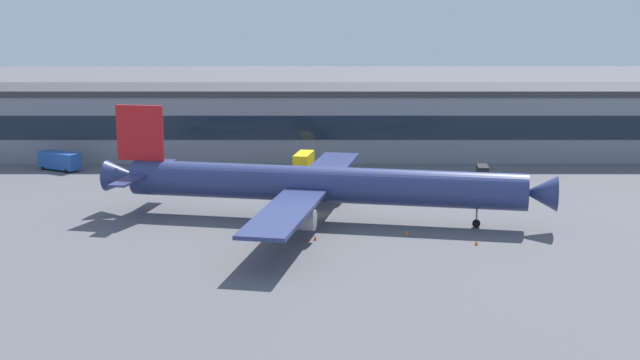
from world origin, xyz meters
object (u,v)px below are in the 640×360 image
traffic_cone_1 (403,232)px  catering_truck (300,163)px  airliner (314,184)px  fuel_truck (55,160)px  traffic_cone_0 (473,243)px  traffic_cone_2 (312,238)px  follow_me_car (479,170)px

traffic_cone_1 → catering_truck: bearing=110.1°
airliner → traffic_cone_1: 15.24m
fuel_truck → catering_truck: size_ratio=1.15×
fuel_truck → traffic_cone_1: size_ratio=14.22×
traffic_cone_0 → traffic_cone_2: (-20.60, 2.30, 0.00)m
fuel_truck → traffic_cone_2: 67.59m
catering_truck → traffic_cone_1: catering_truck is taller
fuel_truck → traffic_cone_0: fuel_truck is taller
catering_truck → traffic_cone_1: (14.49, -39.54, -1.99)m
fuel_truck → catering_truck: 45.69m
traffic_cone_0 → traffic_cone_1: 9.83m
follow_me_car → traffic_cone_1: bearing=-113.7°
airliner → follow_me_car: 43.60m
traffic_cone_1 → traffic_cone_2: bearing=-167.0°
fuel_truck → traffic_cone_2: fuel_truck is taller
fuel_truck → catering_truck: bearing=-7.0°
airliner → traffic_cone_2: size_ratio=106.48×
catering_truck → traffic_cone_2: 42.48m
fuel_truck → traffic_cone_1: bearing=-37.0°
fuel_truck → traffic_cone_1: (59.84, -45.10, -1.58)m
traffic_cone_2 → traffic_cone_0: bearing=-6.4°
catering_truck → fuel_truck: bearing=173.0°
airliner → traffic_cone_1: bearing=-33.7°
follow_me_car → traffic_cone_1: (-17.50, -39.82, -0.79)m
airliner → traffic_cone_0: airliner is taller
traffic_cone_0 → follow_me_car: bearing=78.5°
traffic_cone_2 → catering_truck: bearing=93.1°
traffic_cone_0 → traffic_cone_1: size_ratio=0.99×
fuel_truck → traffic_cone_1: fuel_truck is taller
catering_truck → traffic_cone_0: catering_truck is taller
traffic_cone_1 → traffic_cone_2: 12.53m
catering_truck → traffic_cone_1: 42.16m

